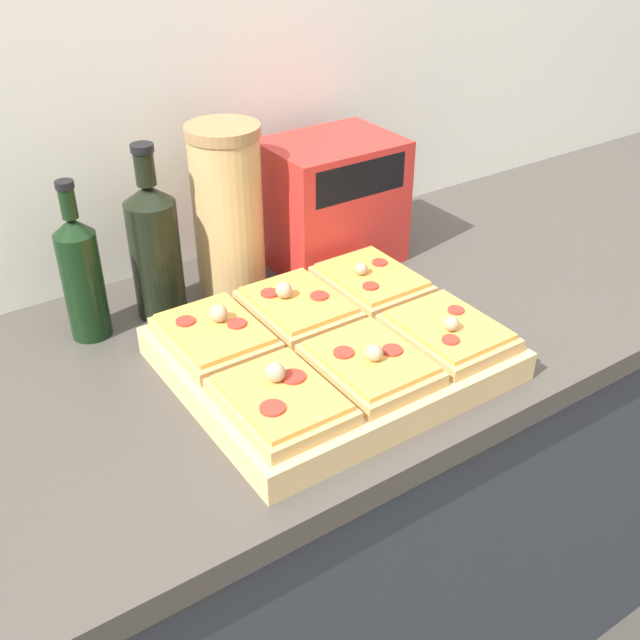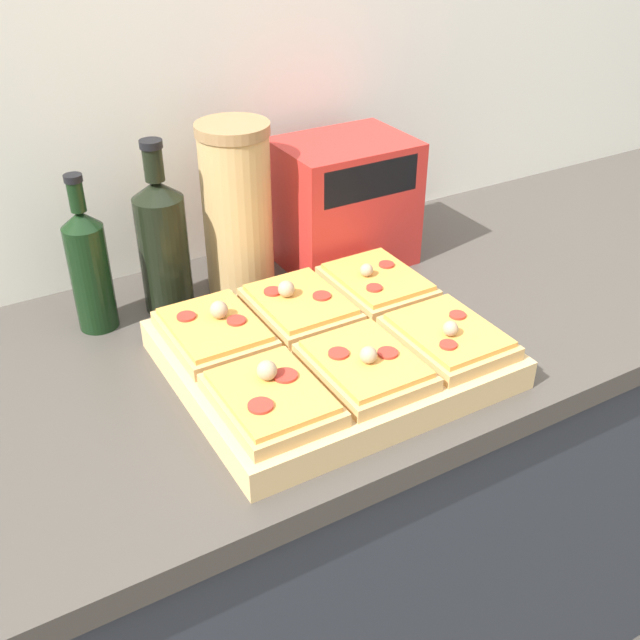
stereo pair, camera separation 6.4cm
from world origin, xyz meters
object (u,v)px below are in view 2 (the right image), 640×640
(wine_bottle, at_px, (163,243))
(toaster_oven, at_px, (344,202))
(olive_oil_bottle, at_px, (89,268))
(cutting_board, at_px, (330,354))
(grain_jar_tall, at_px, (237,209))

(wine_bottle, distance_m, toaster_oven, 0.34)
(olive_oil_bottle, xyz_separation_m, wine_bottle, (0.12, 0.00, 0.01))
(wine_bottle, bearing_deg, cutting_board, -63.29)
(cutting_board, height_order, toaster_oven, toaster_oven)
(cutting_board, bearing_deg, olive_oil_bottle, 132.82)
(cutting_board, height_order, wine_bottle, wine_bottle)
(cutting_board, bearing_deg, grain_jar_tall, 92.14)
(cutting_board, distance_m, wine_bottle, 0.33)
(cutting_board, bearing_deg, toaster_oven, 55.13)
(wine_bottle, bearing_deg, toaster_oven, -0.14)
(olive_oil_bottle, relative_size, grain_jar_tall, 0.88)
(grain_jar_tall, bearing_deg, toaster_oven, -0.23)
(wine_bottle, relative_size, toaster_oven, 1.13)
(cutting_board, distance_m, grain_jar_tall, 0.31)
(olive_oil_bottle, xyz_separation_m, grain_jar_tall, (0.25, 0.00, 0.04))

